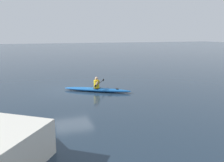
% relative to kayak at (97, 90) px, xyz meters
% --- Properties ---
extents(ground_plane, '(160.00, 160.00, 0.00)m').
position_rel_kayak_xyz_m(ground_plane, '(1.46, -0.93, -0.13)').
color(ground_plane, '#1E2D3D').
extents(kayak, '(4.16, 2.86, 0.25)m').
position_rel_kayak_xyz_m(kayak, '(0.00, 0.00, 0.00)').
color(kayak, '#1959A5').
rests_on(kayak, ground).
extents(kayaker, '(1.29, 2.06, 0.73)m').
position_rel_kayak_xyz_m(kayaker, '(-0.00, 0.00, 0.43)').
color(kayaker, yellow).
rests_on(kayaker, kayak).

